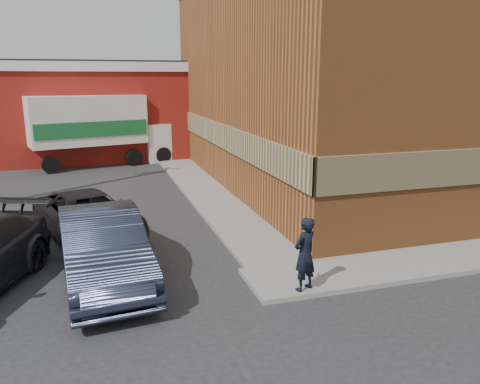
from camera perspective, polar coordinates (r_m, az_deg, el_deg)
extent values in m
plane|color=#28282B|center=(11.86, 2.13, -9.54)|extent=(90.00, 90.00, 0.00)
cube|color=#A3592A|center=(22.77, 15.36, 12.83)|extent=(14.00, 18.00, 9.00)
cube|color=tan|center=(20.07, -2.42, 6.93)|extent=(0.08, 18.16, 1.00)
cube|color=gray|center=(20.26, -4.71, 0.53)|extent=(1.80, 18.00, 0.12)
cube|color=maroon|center=(30.43, -21.92, 8.69)|extent=(16.00, 8.00, 5.00)
cube|color=silver|center=(30.36, -22.40, 13.85)|extent=(16.30, 8.30, 0.50)
cube|color=black|center=(30.36, -22.45, 14.41)|extent=(16.00, 8.00, 0.10)
imported|color=black|center=(10.36, 7.90, -7.51)|extent=(0.72, 0.62, 1.67)
imported|color=#2B3247|center=(11.43, -16.37, -6.50)|extent=(2.25, 5.25, 1.68)
imported|color=black|center=(14.64, -18.00, -2.84)|extent=(3.68, 5.32, 1.35)
cube|color=white|center=(26.36, -18.18, 8.35)|extent=(6.28, 3.70, 2.55)
cube|color=#1B6833|center=(25.24, -17.48, 7.29)|extent=(5.53, 1.39, 0.78)
cube|color=white|center=(27.63, -10.19, 6.06)|extent=(2.23, 2.52, 2.16)
cylinder|color=black|center=(25.25, -22.07, 3.09)|extent=(0.93, 0.50, 0.88)
cylinder|color=black|center=(27.16, -22.76, 3.72)|extent=(0.93, 0.50, 0.88)
cylinder|color=black|center=(26.25, -12.75, 4.14)|extent=(0.93, 0.50, 0.88)
cylinder|color=black|center=(28.10, -14.05, 4.68)|extent=(0.93, 0.50, 0.88)
cylinder|color=black|center=(26.82, -9.37, 4.49)|extent=(0.93, 0.50, 0.88)
cylinder|color=black|center=(28.63, -10.86, 5.01)|extent=(0.93, 0.50, 0.88)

